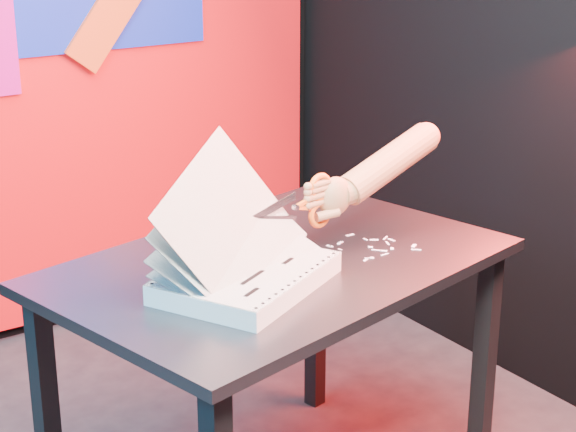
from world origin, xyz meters
TOP-DOWN VIEW (x-y plane):
  - room at (0.00, 0.00)m, footprint 3.01×3.01m
  - work_table at (0.37, 0.01)m, footprint 1.27×0.98m
  - printout_stack at (0.21, -0.10)m, footprint 0.51×0.45m
  - scissors at (0.48, -0.00)m, footprint 0.26×0.04m
  - hand_forearm at (0.71, 0.03)m, footprint 0.48×0.12m
  - paper_clippings at (0.63, -0.06)m, footprint 0.21×0.20m

SIDE VIEW (x-z plane):
  - work_table at x=0.37m, z-range 0.28..1.03m
  - paper_clippings at x=0.63m, z-range 0.75..0.75m
  - printout_stack at x=0.21m, z-range 0.60..0.97m
  - scissors at x=0.48m, z-range 0.81..0.96m
  - hand_forearm at x=0.71m, z-range 0.83..1.03m
  - room at x=0.00m, z-range 0.00..2.71m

